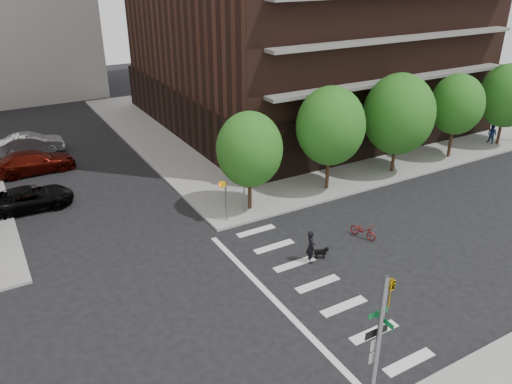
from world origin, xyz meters
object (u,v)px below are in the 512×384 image
(parked_car_silver, at_px, (31,144))
(dog_walker, at_px, (311,246))
(scooter, at_px, (363,230))
(pedestrian_far, at_px, (492,134))
(parked_car_black, at_px, (30,198))
(parked_car_maroon, at_px, (34,162))
(traffic_signal, at_px, (375,368))

(parked_car_silver, relative_size, dog_walker, 2.77)
(scooter, xyz_separation_m, pedestrian_far, (19.65, 6.45, 0.54))
(scooter, relative_size, dog_walker, 0.90)
(parked_car_black, relative_size, parked_car_maroon, 0.91)
(parked_car_black, xyz_separation_m, parked_car_maroon, (1.15, 6.19, 0.10))
(parked_car_black, distance_m, parked_car_silver, 10.66)
(parked_car_black, bearing_deg, dog_walker, -137.53)
(scooter, bearing_deg, parked_car_silver, 103.55)
(dog_walker, bearing_deg, parked_car_maroon, 45.82)
(traffic_signal, relative_size, parked_car_silver, 1.21)
(traffic_signal, relative_size, parked_car_maroon, 1.06)
(dog_walker, bearing_deg, parked_car_silver, 40.67)
(parked_car_black, distance_m, pedestrian_far, 36.02)
(dog_walker, bearing_deg, traffic_signal, 173.11)
(parked_car_black, bearing_deg, pedestrian_far, -98.72)
(parked_car_black, height_order, dog_walker, dog_walker)
(traffic_signal, relative_size, dog_walker, 3.35)
(traffic_signal, bearing_deg, parked_car_silver, 99.89)
(traffic_signal, distance_m, parked_car_black, 24.29)
(parked_car_maroon, relative_size, dog_walker, 3.17)
(parked_car_silver, relative_size, scooter, 3.07)
(parked_car_black, xyz_separation_m, dog_walker, (11.69, -13.74, 0.18))
(traffic_signal, bearing_deg, dog_walker, 65.17)
(scooter, bearing_deg, dog_walker, 170.30)
(parked_car_silver, bearing_deg, dog_walker, -152.55)
(parked_car_black, xyz_separation_m, pedestrian_far, (35.38, -6.75, 0.25))
(dog_walker, bearing_deg, parked_car_black, 58.34)
(parked_car_silver, height_order, pedestrian_far, pedestrian_far)
(parked_car_maroon, bearing_deg, parked_car_black, 169.62)
(traffic_signal, xyz_separation_m, parked_car_maroon, (-6.23, 29.25, -1.87))
(traffic_signal, bearing_deg, parked_car_black, 107.74)
(pedestrian_far, bearing_deg, traffic_signal, -67.69)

